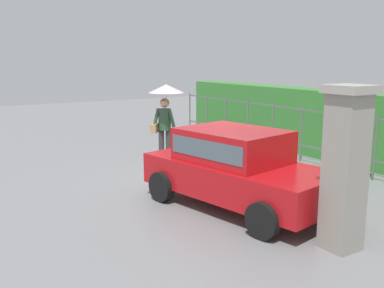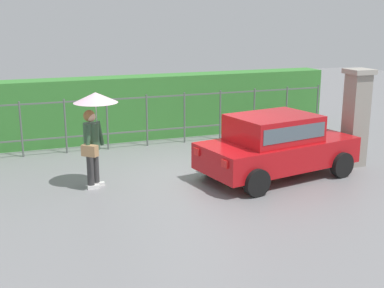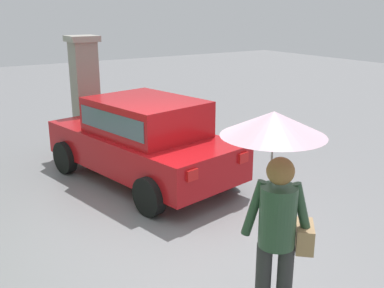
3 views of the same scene
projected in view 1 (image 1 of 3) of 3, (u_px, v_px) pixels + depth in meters
ground_plane at (215, 182)px, 10.04m from camera, size 40.00×40.00×0.00m
car at (236, 165)px, 8.20m from camera, size 3.95×2.40×1.48m
pedestrian at (165, 105)px, 11.79m from camera, size 0.95×0.95×2.10m
gate_pillar at (345, 167)px, 6.28m from camera, size 0.60×0.60×2.42m
fence_section at (301, 132)px, 11.89m from camera, size 11.49×0.05×1.50m
hedge_row at (328, 124)px, 12.42m from camera, size 12.44×0.90×1.90m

